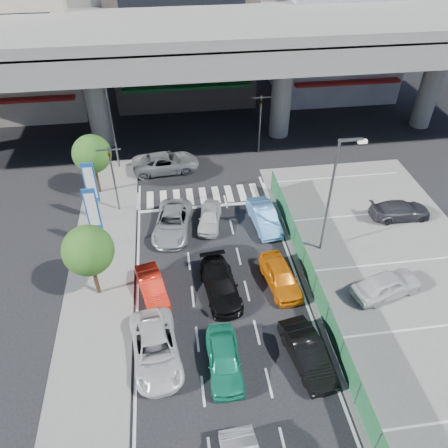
{
  "coord_description": "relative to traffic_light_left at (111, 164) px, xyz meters",
  "views": [
    {
      "loc": [
        -2.13,
        -14.14,
        19.26
      ],
      "look_at": [
        0.74,
        6.63,
        2.26
      ],
      "focal_mm": 35.0,
      "sensor_mm": 36.0,
      "label": 1
    }
  ],
  "objects": [
    {
      "name": "building_east",
      "position": [
        22.2,
        19.97,
        2.06
      ],
      "size": [
        12.0,
        10.9,
        12.0
      ],
      "color": "gray",
      "rests_on": "ground"
    },
    {
      "name": "taxi_orange_left",
      "position": [
        2.31,
        -8.5,
        -3.33
      ],
      "size": [
        2.1,
        3.89,
        1.22
      ],
      "primitive_type": "imported",
      "rotation": [
        0.0,
        0.0,
        0.23
      ],
      "color": "red",
      "rests_on": "ground"
    },
    {
      "name": "traffic_cone",
      "position": [
        11.8,
        -8.6,
        -3.56
      ],
      "size": [
        0.41,
        0.41,
        0.63
      ],
      "primitive_type": "cone",
      "rotation": [
        0.0,
        0.0,
        -0.3
      ],
      "color": "#F9560D",
      "rests_on": "parking_lot"
    },
    {
      "name": "street_lamp_left",
      "position": [
        -0.13,
        6.0,
        0.83
      ],
      "size": [
        1.65,
        0.22,
        8.0
      ],
      "color": "#595B60",
      "rests_on": "ground"
    },
    {
      "name": "parked_sedan_white",
      "position": [
        15.74,
        -10.3,
        -3.16
      ],
      "size": [
        4.51,
        2.73,
        1.43
      ],
      "primitive_type": "imported",
      "rotation": [
        0.0,
        0.0,
        1.83
      ],
      "color": "silver",
      "rests_on": "parking_lot"
    },
    {
      "name": "tree_near",
      "position": [
        -0.8,
        -8.0,
        -0.55
      ],
      "size": [
        2.8,
        2.8,
        4.8
      ],
      "color": "#382314",
      "rests_on": "ground"
    },
    {
      "name": "expressway",
      "position": [
        6.2,
        10.0,
        4.83
      ],
      "size": [
        64.0,
        14.0,
        10.75
      ],
      "color": "slate",
      "rests_on": "ground"
    },
    {
      "name": "crossing_wagon_silver",
      "position": [
        3.57,
        5.04,
        -3.19
      ],
      "size": [
        5.57,
        2.9,
        1.5
      ],
      "primitive_type": "imported",
      "rotation": [
        0.0,
        0.0,
        1.65
      ],
      "color": "gray",
      "rests_on": "ground"
    },
    {
      "name": "street_lamp_right",
      "position": [
        13.37,
        -6.0,
        0.83
      ],
      "size": [
        1.65,
        0.22,
        8.0
      ],
      "color": "#595B60",
      "rests_on": "ground"
    },
    {
      "name": "building_west",
      "position": [
        -9.8,
        19.97,
        2.56
      ],
      "size": [
        12.0,
        10.9,
        13.0
      ],
      "color": "#A49A84",
      "rests_on": "ground"
    },
    {
      "name": "sedan_white_front_mid",
      "position": [
        6.33,
        -2.51,
        -3.32
      ],
      "size": [
        2.19,
        3.83,
        1.23
      ],
      "primitive_type": "imported",
      "rotation": [
        0.0,
        0.0,
        -0.22
      ],
      "color": "silver",
      "rests_on": "ground"
    },
    {
      "name": "fence_run",
      "position": [
        11.5,
        -11.0,
        -3.04
      ],
      "size": [
        0.16,
        22.0,
        1.8
      ],
      "primitive_type": null,
      "color": "#1D5631",
      "rests_on": "ground"
    },
    {
      "name": "signboard_near",
      "position": [
        -1.0,
        -4.01,
        -0.87
      ],
      "size": [
        0.8,
        0.14,
        4.7
      ],
      "color": "#595B60",
      "rests_on": "ground"
    },
    {
      "name": "parked_sedan_dgrey",
      "position": [
        19.72,
        -3.62,
        -3.26
      ],
      "size": [
        4.3,
        1.8,
        1.24
      ],
      "primitive_type": "imported",
      "rotation": [
        0.0,
        0.0,
        1.56
      ],
      "color": "#303036",
      "rests_on": "parking_lot"
    },
    {
      "name": "ground",
      "position": [
        6.2,
        -12.0,
        -3.94
      ],
      "size": [
        120.0,
        120.0,
        0.0
      ],
      "primitive_type": "plane",
      "color": "black",
      "rests_on": "ground"
    },
    {
      "name": "building_center",
      "position": [
        6.2,
        20.97,
        3.56
      ],
      "size": [
        14.0,
        10.9,
        15.0
      ],
      "color": "gray",
      "rests_on": "ground"
    },
    {
      "name": "kei_truck_front_right",
      "position": [
        10.05,
        -3.07,
        -3.25
      ],
      "size": [
        1.88,
        4.32,
        1.38
      ],
      "primitive_type": "imported",
      "rotation": [
        0.0,
        0.0,
        0.1
      ],
      "color": "#5592D7",
      "rests_on": "ground"
    },
    {
      "name": "wagon_silver_front_left",
      "position": [
        3.75,
        -2.82,
        -3.25
      ],
      "size": [
        3.13,
        5.29,
        1.38
      ],
      "primitive_type": "imported",
      "rotation": [
        0.0,
        0.0,
        -0.18
      ],
      "color": "#919598",
      "rests_on": "ground"
    },
    {
      "name": "tree_far",
      "position": [
        -1.6,
        2.5,
        -0.55
      ],
      "size": [
        2.8,
        2.8,
        4.8
      ],
      "color": "#382314",
      "rests_on": "ground"
    },
    {
      "name": "taxi_teal_mid",
      "position": [
        5.78,
        -13.88,
        -3.25
      ],
      "size": [
        1.68,
        4.07,
        1.38
      ],
      "primitive_type": "imported",
      "rotation": [
        0.0,
        0.0,
        -0.01
      ],
      "color": "#188765",
      "rests_on": "ground"
    },
    {
      "name": "parking_lot",
      "position": [
        17.2,
        -10.0,
        -3.91
      ],
      "size": [
        12.0,
        28.0,
        0.06
      ],
      "primitive_type": "cube",
      "color": "#62625F",
      "rests_on": "ground"
    },
    {
      "name": "sedan_white_mid_left",
      "position": [
        2.46,
        -12.81,
        -3.25
      ],
      "size": [
        2.84,
        5.19,
        1.38
      ],
      "primitive_type": "imported",
      "rotation": [
        0.0,
        0.0,
        0.11
      ],
      "color": "silver",
      "rests_on": "ground"
    },
    {
      "name": "sedan_black_mid",
      "position": [
        6.25,
        -8.92,
        -3.28
      ],
      "size": [
        2.31,
        4.7,
        1.31
      ],
      "primitive_type": "imported",
      "rotation": [
        0.0,
        0.0,
        0.1
      ],
      "color": "black",
      "rests_on": "ground"
    },
    {
      "name": "signboard_far",
      "position": [
        -1.4,
        -1.01,
        -0.87
      ],
      "size": [
        0.8,
        0.14,
        4.7
      ],
      "color": "#595B60",
      "rests_on": "ground"
    },
    {
      "name": "hatch_black_mid_right",
      "position": [
        9.91,
        -14.07,
        -3.25
      ],
      "size": [
        2.17,
        4.38,
        1.38
      ],
      "primitive_type": "imported",
      "rotation": [
        0.0,
        0.0,
        0.17
      ],
      "color": "black",
      "rests_on": "ground"
    },
    {
      "name": "traffic_light_right",
      "position": [
        11.7,
        7.0,
        0.0
      ],
      "size": [
        1.6,
        1.24,
        5.2
      ],
      "color": "#595B60",
      "rests_on": "ground"
    },
    {
      "name": "traffic_light_left",
      "position": [
        0.0,
        0.0,
        0.0
      ],
      "size": [
        1.6,
        1.24,
        5.2
      ],
      "color": "#595B60",
      "rests_on": "ground"
    },
    {
      "name": "taxi_orange_right",
      "position": [
        9.84,
        -8.76,
        -3.25
      ],
      "size": [
        2.17,
        4.23,
        1.38
      ],
      "primitive_type": "imported",
      "rotation": [
        0.0,
        0.0,
        0.14
      ],
      "color": "orange",
      "rests_on": "ground"
    },
    {
      "name": "sidewalk_left",
      "position": [
        -0.8,
        -8.0,
        -3.88
      ],
      "size": [
        4.0,
        30.0,
        0.12
      ],
      "primitive_type": "cube",
      "color": "#62625F",
      "rests_on": "ground"
    }
  ]
}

